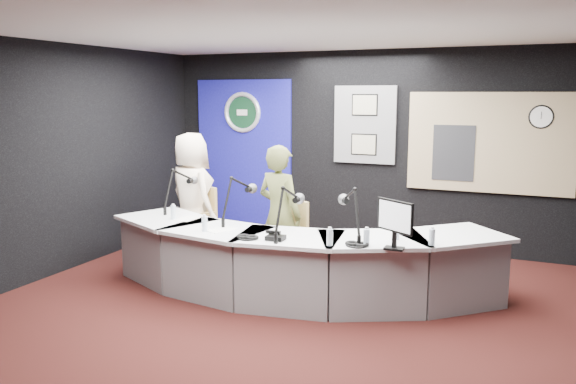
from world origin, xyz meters
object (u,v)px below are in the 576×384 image
at_px(broadcast_desk, 291,262).
at_px(person_woman, 280,215).
at_px(armchair_right, 280,242).
at_px(person_man, 192,196).
at_px(armchair_left, 192,223).

relative_size(broadcast_desk, person_woman, 2.78).
bearing_deg(armchair_right, person_woman, -66.05).
relative_size(armchair_right, person_man, 0.58).
bearing_deg(broadcast_desk, armchair_left, 155.90).
height_order(armchair_right, person_woman, person_woman).
xyz_separation_m(broadcast_desk, person_woman, (-0.30, 0.35, 0.43)).
bearing_deg(person_woman, armchair_right, -74.52).
bearing_deg(armchair_left, person_man, 0.00).
height_order(broadcast_desk, armchair_left, armchair_left).
xyz_separation_m(broadcast_desk, person_man, (-1.78, 0.80, 0.47)).
bearing_deg(armchair_right, broadcast_desk, -25.57).
bearing_deg(armchair_right, armchair_left, -172.82).
bearing_deg(person_woman, armchair_left, -1.29).
relative_size(armchair_right, person_woman, 0.60).
relative_size(broadcast_desk, person_man, 2.67).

